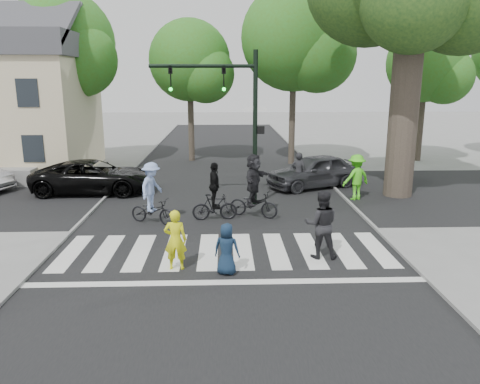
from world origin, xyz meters
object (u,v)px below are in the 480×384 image
(pedestrian_child, at_px, (227,249))
(cyclist_right, at_px, (254,189))
(traffic_signal, at_px, (233,106))
(cyclist_mid, at_px, (215,197))
(pedestrian_adult, at_px, (321,224))
(cyclist_left, at_px, (152,197))
(pedestrian_woman, at_px, (175,240))
(car_suv, at_px, (94,177))
(car_grey, at_px, (314,171))

(pedestrian_child, bearing_deg, cyclist_right, -87.88)
(traffic_signal, height_order, cyclist_mid, traffic_signal)
(pedestrian_adult, height_order, cyclist_left, cyclist_left)
(pedestrian_child, xyz_separation_m, cyclist_mid, (-0.39, 4.80, 0.18))
(pedestrian_child, relative_size, cyclist_mid, 0.65)
(pedestrian_woman, distance_m, cyclist_right, 5.33)
(traffic_signal, height_order, cyclist_right, traffic_signal)
(cyclist_left, distance_m, cyclist_mid, 2.18)
(traffic_signal, xyz_separation_m, pedestrian_adult, (2.33, -5.78, -2.92))
(pedestrian_child, relative_size, cyclist_right, 0.58)
(car_suv, bearing_deg, car_grey, -85.44)
(pedestrian_woman, xyz_separation_m, car_grey, (5.49, 9.49, -0.05))
(cyclist_left, distance_m, car_suv, 5.68)
(pedestrian_woman, xyz_separation_m, cyclist_mid, (0.95, 4.43, 0.04))
(pedestrian_adult, distance_m, cyclist_right, 4.38)
(car_grey, bearing_deg, cyclist_right, -57.55)
(cyclist_left, bearing_deg, car_grey, 38.86)
(pedestrian_woman, xyz_separation_m, cyclist_right, (2.37, 4.77, 0.23))
(pedestrian_child, bearing_deg, cyclist_left, -46.92)
(pedestrian_child, distance_m, pedestrian_adult, 2.88)
(traffic_signal, height_order, car_suv, traffic_signal)
(cyclist_mid, bearing_deg, pedestrian_child, -85.32)
(pedestrian_woman, relative_size, car_suv, 0.31)
(pedestrian_woman, xyz_separation_m, cyclist_left, (-1.21, 4.10, 0.12))
(cyclist_left, height_order, cyclist_right, cyclist_right)
(traffic_signal, bearing_deg, cyclist_mid, -109.26)
(traffic_signal, bearing_deg, car_grey, 38.17)
(traffic_signal, height_order, cyclist_left, traffic_signal)
(pedestrian_woman, distance_m, cyclist_mid, 4.53)
(cyclist_left, xyz_separation_m, car_suv, (-3.26, 4.65, -0.21))
(pedestrian_child, distance_m, cyclist_left, 5.15)
(pedestrian_woman, bearing_deg, car_suv, -60.57)
(cyclist_mid, distance_m, car_suv, 6.92)
(cyclist_left, distance_m, cyclist_right, 3.63)
(pedestrian_adult, bearing_deg, pedestrian_woman, 16.30)
(pedestrian_child, height_order, car_grey, car_grey)
(traffic_signal, distance_m, pedestrian_woman, 7.38)
(pedestrian_woman, bearing_deg, cyclist_right, -113.96)
(cyclist_left, relative_size, cyclist_right, 0.93)
(traffic_signal, distance_m, pedestrian_child, 7.58)
(pedestrian_woman, relative_size, pedestrian_adult, 0.83)
(cyclist_mid, relative_size, cyclist_right, 0.89)
(cyclist_right, relative_size, car_grey, 0.52)
(pedestrian_adult, distance_m, cyclist_mid, 4.81)
(cyclist_mid, bearing_deg, pedestrian_adult, -50.73)
(pedestrian_woman, relative_size, cyclist_left, 0.75)
(car_grey, bearing_deg, pedestrian_child, -46.86)
(pedestrian_woman, bearing_deg, cyclist_mid, -99.70)
(traffic_signal, distance_m, cyclist_right, 3.41)
(traffic_signal, xyz_separation_m, pedestrian_woman, (-1.67, -6.49, -3.08))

